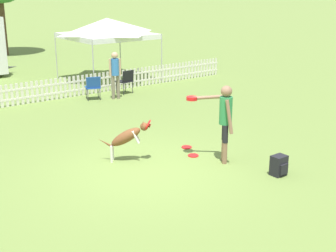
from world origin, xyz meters
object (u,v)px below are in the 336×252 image
frisbee_near_handler (187,147)px  folding_chair_center (93,86)px  folding_chair_blue_left (126,80)px  canopy_tent_secondary (107,28)px  frisbee_near_dog (193,155)px  handler_person (223,114)px  backpack_on_grass (279,166)px  spectator_standing (115,71)px  leaping_dog (128,136)px

frisbee_near_handler → folding_chair_center: (0.65, 5.73, 0.48)m
folding_chair_blue_left → folding_chair_center: size_ratio=1.06×
folding_chair_blue_left → canopy_tent_secondary: bearing=-114.9°
frisbee_near_dog → folding_chair_center: folding_chair_center is taller
handler_person → canopy_tent_secondary: (2.85, 9.61, 1.02)m
canopy_tent_secondary → folding_chair_center: bearing=-129.6°
folding_chair_blue_left → frisbee_near_dog: bearing=63.1°
backpack_on_grass → spectator_standing: size_ratio=0.26×
frisbee_near_dog → folding_chair_blue_left: folding_chair_blue_left is taller
frisbee_near_dog → backpack_on_grass: bearing=-71.2°
leaping_dog → folding_chair_center: bearing=-163.0°
handler_person → leaping_dog: (-1.64, 1.31, -0.51)m
canopy_tent_secondary → spectator_standing: (-1.53, -3.02, -1.14)m
handler_person → folding_chair_blue_left: handler_person is taller
frisbee_near_dog → handler_person: bearing=-67.4°
frisbee_near_handler → backpack_on_grass: size_ratio=0.58×
backpack_on_grass → folding_chair_center: 8.22m
leaping_dog → frisbee_near_handler: size_ratio=4.17×
folding_chair_center → handler_person: bearing=105.4°
leaping_dog → canopy_tent_secondary: (4.49, 8.31, 1.53)m
folding_chair_blue_left → folding_chair_center: bearing=-2.8°
frisbee_near_handler → folding_chair_blue_left: 6.20m
frisbee_near_dog → folding_chair_blue_left: size_ratio=0.28×
folding_chair_center → spectator_standing: bearing=175.0°
handler_person → leaping_dog: handler_person is taller
handler_person → backpack_on_grass: handler_person is taller
folding_chair_center → canopy_tent_secondary: size_ratio=0.26×
leaping_dog → frisbee_near_handler: 1.72m
backpack_on_grass → folding_chair_blue_left: size_ratio=0.49×
folding_chair_blue_left → folding_chair_center: 1.40m
handler_person → frisbee_near_dog: bearing=61.5°
frisbee_near_handler → folding_chair_center: 5.79m
handler_person → backpack_on_grass: 1.60m
folding_chair_center → folding_chair_blue_left: bearing=-155.2°
frisbee_near_dog → folding_chair_blue_left: bearing=70.2°
handler_person → spectator_standing: size_ratio=1.07×
frisbee_near_handler → frisbee_near_dog: (-0.25, -0.54, 0.00)m
backpack_on_grass → leaping_dog: bearing=128.0°
handler_person → spectator_standing: bearing=27.6°
backpack_on_grass → frisbee_near_dog: bearing=108.8°
folding_chair_center → canopy_tent_secondary: 3.85m
frisbee_near_dog → folding_chair_center: 6.35m
frisbee_near_dog → folding_chair_center: bearing=81.8°
folding_chair_center → spectator_standing: spectator_standing is taller
spectator_standing → frisbee_near_dog: bearing=90.4°
leaping_dog → folding_chair_blue_left: size_ratio=1.18×
frisbee_near_handler → spectator_standing: bearing=76.1°
frisbee_near_handler → folding_chair_center: folding_chair_center is taller
backpack_on_grass → folding_chair_blue_left: folding_chair_blue_left is taller
leaping_dog → spectator_standing: size_ratio=0.63×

